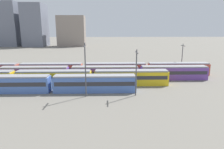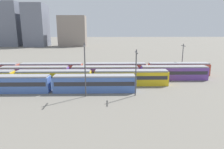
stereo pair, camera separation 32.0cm
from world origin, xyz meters
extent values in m
cube|color=#4C70BC|center=(12.05, 0.00, 1.70)|extent=(18.00, 3.00, 3.40)
cube|color=#2D2D33|center=(12.05, 0.00, 2.11)|extent=(17.20, 3.06, 0.90)
cube|color=#939399|center=(12.05, 0.00, 3.57)|extent=(17.60, 2.70, 0.35)
cube|color=#4C70BC|center=(30.95, 0.00, 1.70)|extent=(18.00, 3.00, 3.40)
cube|color=#2D2D33|center=(30.95, 0.00, 2.11)|extent=(17.20, 3.06, 0.90)
cube|color=#939399|center=(30.95, 0.00, 3.57)|extent=(17.60, 2.70, 0.35)
cube|color=yellow|center=(20.69, 5.20, 1.70)|extent=(18.00, 3.00, 3.40)
cube|color=#2D2D33|center=(20.69, 5.20, 2.11)|extent=(17.20, 3.06, 0.90)
cube|color=#939399|center=(20.69, 5.20, 3.57)|extent=(17.60, 2.70, 0.35)
cube|color=yellow|center=(39.59, 5.20, 1.70)|extent=(18.00, 3.00, 3.40)
cube|color=#2D2D33|center=(39.59, 5.20, 2.11)|extent=(17.20, 3.06, 0.90)
cube|color=#939399|center=(39.59, 5.20, 3.57)|extent=(17.60, 2.70, 0.35)
cube|color=#6B429E|center=(14.12, 10.40, 1.70)|extent=(18.00, 3.00, 3.40)
cube|color=#2D2D33|center=(14.12, 10.40, 2.11)|extent=(17.20, 3.06, 0.90)
cube|color=#939399|center=(14.12, 10.40, 3.57)|extent=(17.60, 2.70, 0.35)
cube|color=#6B429E|center=(33.02, 10.40, 1.70)|extent=(18.00, 3.00, 3.40)
cube|color=#2D2D33|center=(33.02, 10.40, 2.11)|extent=(17.20, 3.06, 0.90)
cube|color=#939399|center=(33.02, 10.40, 3.57)|extent=(17.60, 2.70, 0.35)
cube|color=#6B429E|center=(51.92, 10.40, 1.70)|extent=(18.00, 3.00, 3.40)
cube|color=#2D2D33|center=(51.92, 10.40, 2.11)|extent=(17.20, 3.06, 0.90)
cube|color=#939399|center=(51.92, 10.40, 3.57)|extent=(17.60, 2.70, 0.35)
cube|color=#BC4C38|center=(17.23, 15.60, 1.70)|extent=(18.00, 3.00, 3.40)
cube|color=#2D2D33|center=(17.23, 15.60, 2.11)|extent=(17.20, 3.06, 0.90)
cube|color=#939399|center=(17.23, 15.60, 3.57)|extent=(17.60, 2.70, 0.35)
cube|color=#BC4C38|center=(36.13, 15.60, 1.70)|extent=(18.00, 3.00, 3.40)
cube|color=#2D2D33|center=(36.13, 15.60, 2.11)|extent=(17.20, 3.06, 0.90)
cube|color=#939399|center=(36.13, 15.60, 3.57)|extent=(17.60, 2.70, 0.35)
cube|color=#BC4C38|center=(55.03, 15.60, 1.70)|extent=(18.00, 3.00, 3.40)
cube|color=#2D2D33|center=(55.03, 15.60, 2.11)|extent=(17.20, 3.06, 0.90)
cube|color=#939399|center=(55.03, 15.60, 3.57)|extent=(17.60, 2.70, 0.35)
cylinder|color=#4C4C51|center=(39.56, -2.90, 4.80)|extent=(0.24, 0.24, 9.59)
cube|color=#47474C|center=(39.56, -2.90, 8.99)|extent=(0.16, 3.20, 0.16)
cylinder|color=#4C4C51|center=(57.20, 18.90, 4.55)|extent=(0.24, 0.24, 9.10)
cube|color=#47474C|center=(57.20, 18.90, 8.50)|extent=(0.16, 3.20, 0.16)
cylinder|color=#4C4C51|center=(29.30, -3.29, 5.48)|extent=(0.24, 0.24, 10.96)
cube|color=#47474C|center=(29.30, -3.29, 10.36)|extent=(0.16, 3.20, 0.16)
cube|color=slate|center=(-47.76, 119.38, 17.06)|extent=(24.47, 13.02, 34.12)
cube|color=slate|center=(-22.57, 119.38, 16.26)|extent=(15.85, 19.33, 32.51)
cube|color=gray|center=(5.65, 119.38, 11.83)|extent=(21.21, 13.29, 23.66)
camera|label=1|loc=(33.61, -42.11, 13.58)|focal=31.72mm
camera|label=2|loc=(33.93, -42.12, 13.58)|focal=31.72mm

